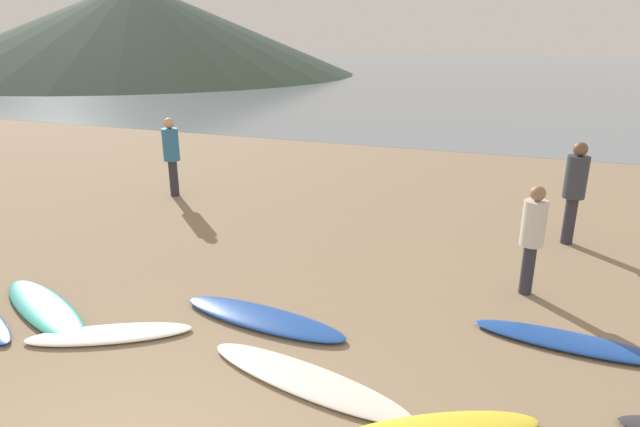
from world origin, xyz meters
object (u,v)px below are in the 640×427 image
Objects in this scene: person_0 at (575,185)px; surfboard_7 at (569,341)px; surfboard_2 at (44,308)px; surfboard_3 at (110,334)px; person_2 at (171,151)px; person_1 at (533,232)px; surfboard_4 at (263,318)px; surfboard_5 at (305,380)px.

surfboard_7 is at bearing 148.10° from person_0.
surfboard_2 is 1.17× the size of surfboard_3.
person_0 reaches higher than person_2.
surfboard_2 is 1.27× the size of person_0.
person_2 is (-7.61, 2.36, 0.12)m from person_1.
surfboard_4 is at bearing 39.58° from surfboard_2.
person_2 is at bearing 160.10° from surfboard_7.
person_2 is at bearing 64.31° from person_1.
surfboard_2 is 0.98× the size of surfboard_4.
person_2 is (-4.46, 4.41, 1.00)m from surfboard_4.
person_0 is at bearing 74.06° from surfboard_5.
surfboard_3 is 5.53m from surfboard_7.
surfboard_7 reaches higher than surfboard_2.
surfboard_7 is 1.20× the size of person_0.
surfboard_4 is (2.86, 0.79, 0.01)m from surfboard_2.
person_1 is at bearing 49.49° from surfboard_2.
surfboard_3 is 1.09× the size of person_0.
surfboard_7 is at bearing 45.62° from surfboard_5.
person_1 is 0.89× the size of person_2.
surfboard_3 is 1.24× the size of person_1.
surfboard_5 is 3.83m from person_1.
person_1 reaches higher than surfboard_5.
surfboard_7 is at bearing -166.34° from person_1.
surfboard_7 is at bearing -134.56° from person_2.
surfboard_4 is 1.29× the size of person_0.
surfboard_2 is 0.94× the size of surfboard_5.
surfboard_2 is at bearing 106.86° from person_1.
person_1 is (-0.51, 1.25, 0.89)m from surfboard_7.
surfboard_3 is at bearing 105.53° from person_0.
surfboard_3 is at bearing 114.34° from person_1.
surfboard_3 is at bearing -156.97° from surfboard_7.
surfboard_7 is at bearing 18.69° from surfboard_4.
surfboard_3 is 0.84× the size of surfboard_4.
surfboard_5 is at bearing -155.25° from person_2.
surfboard_5 is (0.99, -0.98, -0.01)m from surfboard_4.
surfboard_2 is 6.70m from surfboard_7.
person_2 is (-8.27, 0.03, -0.02)m from person_0.
surfboard_4 is 0.95× the size of surfboard_5.
surfboard_2 is at bearing 176.60° from person_2.
surfboard_2 is at bearing -158.29° from surfboard_4.
person_0 is (0.16, 3.58, 1.02)m from surfboard_7.
surfboard_2 is 1.06× the size of surfboard_7.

